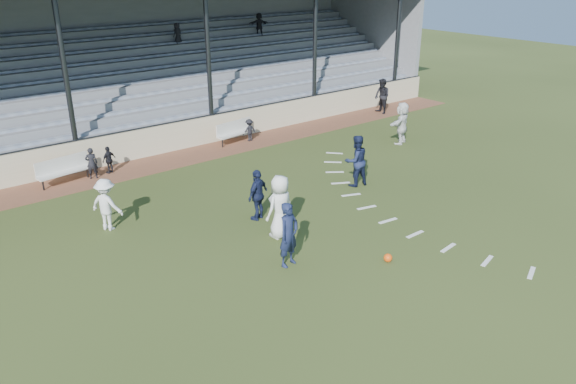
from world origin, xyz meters
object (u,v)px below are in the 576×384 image
object	(u,v)px
bench_right	(235,130)
official	(382,96)
bench_left	(63,168)
football	(388,258)
player_navy_lead	(289,235)
player_white_lead	(280,207)

from	to	relation	value
bench_right	official	size ratio (longest dim) A/B	1.13
bench_left	football	xyz separation A→B (m)	(4.88, -11.26, -0.47)
player_navy_lead	bench_left	bearing A→B (deg)	93.23
bench_left	official	xyz separation A→B (m)	(16.38, -0.42, 0.34)
player_navy_lead	official	bearing A→B (deg)	21.84
bench_left	football	world-z (taller)	bench_left
bench_left	player_white_lead	world-z (taller)	player_white_lead
player_white_lead	official	bearing A→B (deg)	-157.03
football	bench_right	bearing A→B (deg)	76.80
bench_left	player_white_lead	bearing A→B (deg)	-75.53
player_white_lead	official	xyz separation A→B (m)	(12.85, 7.82, -0.03)
bench_right	player_white_lead	distance (m)	9.35
bench_right	player_white_lead	world-z (taller)	player_white_lead
bench_left	player_navy_lead	size ratio (longest dim) A/B	1.14
player_white_lead	official	world-z (taller)	player_white_lead
football	player_navy_lead	size ratio (longest dim) A/B	0.13
official	bench_right	bearing A→B (deg)	-83.41
football	official	bearing A→B (deg)	43.29
football	official	size ratio (longest dim) A/B	0.13
bench_right	official	bearing A→B (deg)	-13.33
bench_left	player_white_lead	distance (m)	8.98
football	player_navy_lead	distance (m)	2.80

